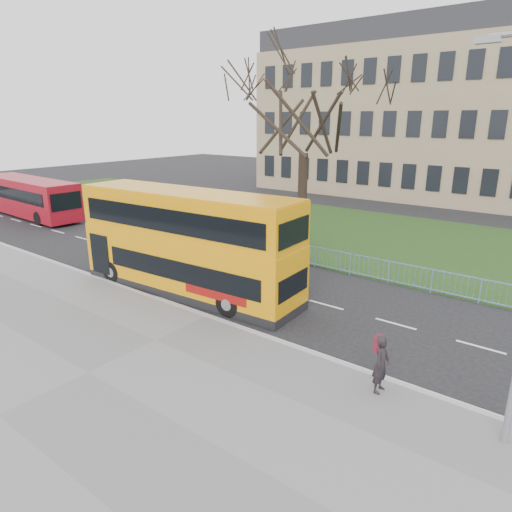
{
  "coord_description": "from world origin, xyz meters",
  "views": [
    {
      "loc": [
        11.49,
        -13.26,
        7.5
      ],
      "look_at": [
        0.45,
        1.0,
        2.03
      ],
      "focal_mm": 32.0,
      "sensor_mm": 36.0,
      "label": 1
    }
  ],
  "objects": [
    {
      "name": "kerb",
      "position": [
        0.0,
        -1.55,
        0.07
      ],
      "size": [
        80.0,
        0.2,
        0.14
      ],
      "primitive_type": "cube",
      "color": "#9B9B9E",
      "rests_on": "ground"
    },
    {
      "name": "yellow_bus",
      "position": [
        -2.64,
        0.07,
        2.4
      ],
      "size": [
        10.82,
        3.17,
        4.48
      ],
      "rotation": [
        0.0,
        0.0,
        0.06
      ],
      "color": "orange",
      "rests_on": "ground"
    },
    {
      "name": "bare_tree",
      "position": [
        -3.0,
        10.0,
        6.56
      ],
      "size": [
        9.07,
        9.07,
        12.96
      ],
      "primitive_type": null,
      "color": "black",
      "rests_on": "grass_verge"
    },
    {
      "name": "guard_railing",
      "position": [
        0.0,
        6.6,
        0.55
      ],
      "size": [
        40.0,
        0.12,
        1.1
      ],
      "primitive_type": null,
      "color": "#7BA3DC",
      "rests_on": "ground"
    },
    {
      "name": "civic_building",
      "position": [
        -5.0,
        35.0,
        7.0
      ],
      "size": [
        30.0,
        15.0,
        14.0
      ],
      "primitive_type": "cube",
      "color": "#8E765A",
      "rests_on": "ground"
    },
    {
      "name": "pedestrian",
      "position": [
        7.38,
        -2.28,
        0.97
      ],
      "size": [
        0.42,
        0.63,
        1.7
      ],
      "primitive_type": "imported",
      "rotation": [
        0.0,
        0.0,
        1.6
      ],
      "color": "black",
      "rests_on": "pavement"
    },
    {
      "name": "grass_verge",
      "position": [
        0.0,
        14.3,
        0.04
      ],
      "size": [
        80.0,
        15.4,
        0.08
      ],
      "primitive_type": "cube",
      "color": "#1F3814",
      "rests_on": "ground"
    },
    {
      "name": "ground",
      "position": [
        0.0,
        0.0,
        0.0
      ],
      "size": [
        120.0,
        120.0,
        0.0
      ],
      "primitive_type": "plane",
      "color": "black",
      "rests_on": "ground"
    },
    {
      "name": "red_bus",
      "position": [
        -24.37,
        3.99,
        1.58
      ],
      "size": [
        11.37,
        2.99,
        2.97
      ],
      "rotation": [
        0.0,
        0.0,
        -0.04
      ],
      "color": "maroon",
      "rests_on": "ground"
    },
    {
      "name": "pavement",
      "position": [
        0.0,
        -6.75,
        0.06
      ],
      "size": [
        80.0,
        10.5,
        0.12
      ],
      "primitive_type": "cube",
      "color": "slate",
      "rests_on": "ground"
    }
  ]
}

